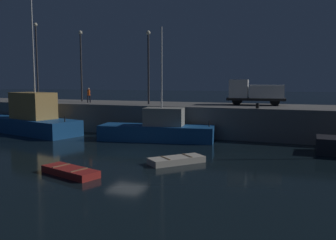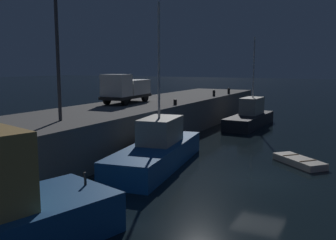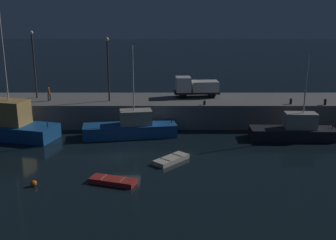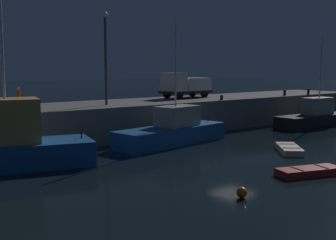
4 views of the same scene
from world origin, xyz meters
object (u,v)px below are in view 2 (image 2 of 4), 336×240
Objects in this scene: fishing_boat_white at (157,150)px; bollard_east at (214,93)px; utility_truck at (126,88)px; bollard_central at (175,102)px; fishing_boat_blue at (250,117)px; bollard_west at (229,91)px; rowboat_white_mid at (299,161)px; lamp_post_central at (57,45)px.

fishing_boat_white reaches higher than bollard_east.
bollard_central is at bearing -80.26° from utility_truck.
bollard_west is (4.35, 3.68, 2.17)m from fishing_boat_blue.
fishing_boat_blue is at bearing -98.74° from bollard_east.
fishing_boat_white reaches higher than rowboat_white_mid.
fishing_boat_blue is 1.21× the size of lamp_post_central.
lamp_post_central is at bearing -167.46° from utility_truck.
fishing_boat_blue is 10.08m from bollard_central.
utility_truck is 11.25m from bollard_east.
utility_truck is 4.47m from bollard_central.
fishing_boat_white reaches higher than bollard_west.
fishing_boat_blue is 13.09m from utility_truck.
fishing_boat_blue reaches higher than bollard_central.
utility_truck is at bearing 78.16° from rowboat_white_mid.
lamp_post_central is at bearing 163.98° from fishing_boat_blue.
rowboat_white_mid is 11.34m from bollard_central.
bollard_central is at bearing 69.78° from rowboat_white_mid.
rowboat_white_mid is 17.46m from bollard_east.
fishing_boat_white is (-17.14, 0.94, 0.02)m from fishing_boat_blue.
utility_truck is at bearing 12.54° from lamp_post_central.
rowboat_white_mid is at bearing -141.88° from bollard_east.
utility_truck is at bearing 44.25° from fishing_boat_white.
fishing_boat_white is 22.39× the size of bollard_central.
fishing_boat_white is at bearing -58.73° from lamp_post_central.
bollard_central is at bearing 157.72° from fishing_boat_blue.
fishing_boat_blue is 6.09m from bollard_west.
bollard_east is at bearing -4.71° from lamp_post_central.
bollard_central is 0.72× the size of bollard_east.
utility_truck is at bearing 159.25° from bollard_east.
fishing_boat_blue is 13.73× the size of bollard_west.
fishing_boat_blue is 14.15× the size of bollard_east.
utility_truck is at bearing 99.74° from bollard_central.
bollard_central is (0.74, -4.29, -1.03)m from utility_truck.
fishing_boat_white reaches higher than fishing_boat_blue.
bollard_east is (-3.72, 0.38, -0.01)m from bollard_west.
rowboat_white_mid is at bearing -110.22° from bollard_central.
bollard_west is (21.49, 2.74, 2.14)m from fishing_boat_white.
bollard_west is at bearing 30.69° from rowboat_white_mid.
bollard_east is (0.62, 4.06, 2.16)m from fishing_boat_blue.
lamp_post_central is 10.89m from utility_truck.
bollard_west is (24.41, -2.08, -3.98)m from lamp_post_central.
bollard_central is at bearing 179.74° from bollard_west.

